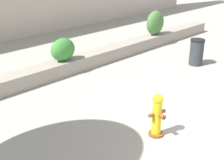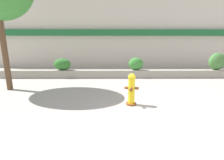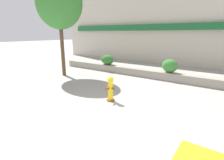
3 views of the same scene
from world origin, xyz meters
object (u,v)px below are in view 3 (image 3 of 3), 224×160
at_px(fire_hydrant, 110,89).
at_px(street_tree, 59,3).
at_px(hedge_bush_1, 170,66).
at_px(hedge_bush_0, 107,60).

height_order(fire_hydrant, street_tree, street_tree).
height_order(hedge_bush_1, street_tree, street_tree).
bearing_deg(hedge_bush_1, hedge_bush_0, 180.00).
distance_m(fire_hydrant, street_tree, 7.07).
relative_size(hedge_bush_0, street_tree, 0.17).
height_order(hedge_bush_0, fire_hydrant, hedge_bush_0).
bearing_deg(fire_hydrant, street_tree, 160.24).
xyz_separation_m(fire_hydrant, street_tree, (-5.43, 1.95, 4.08)).
bearing_deg(hedge_bush_0, street_tree, -118.78).
xyz_separation_m(hedge_bush_0, hedge_bush_1, (4.77, 0.00, 0.03)).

